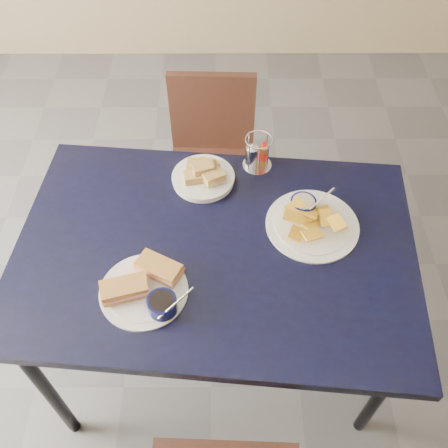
{
  "coord_description": "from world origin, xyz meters",
  "views": [
    {
      "loc": [
        0.05,
        -0.78,
        2.09
      ],
      "look_at": [
        0.05,
        0.23,
        0.82
      ],
      "focal_mm": 40.0,
      "sensor_mm": 36.0,
      "label": 1
    }
  ],
  "objects_px": {
    "plantain_plate": "(310,219)",
    "condiment_caddy": "(256,155)",
    "dining_table": "(215,257)",
    "sandwich_plate": "(146,288)",
    "chair_far": "(212,150)",
    "bread_basket": "(203,176)"
  },
  "relations": [
    {
      "from": "condiment_caddy",
      "to": "chair_far",
      "type": "bearing_deg",
      "value": 114.94
    },
    {
      "from": "sandwich_plate",
      "to": "plantain_plate",
      "type": "xyz_separation_m",
      "value": [
        0.53,
        0.27,
        -0.01
      ]
    },
    {
      "from": "chair_far",
      "to": "sandwich_plate",
      "type": "bearing_deg",
      "value": -101.1
    },
    {
      "from": "sandwich_plate",
      "to": "bread_basket",
      "type": "distance_m",
      "value": 0.5
    },
    {
      "from": "dining_table",
      "to": "plantain_plate",
      "type": "xyz_separation_m",
      "value": [
        0.32,
        0.1,
        0.08
      ]
    },
    {
      "from": "chair_far",
      "to": "bread_basket",
      "type": "distance_m",
      "value": 0.55
    },
    {
      "from": "dining_table",
      "to": "sandwich_plate",
      "type": "xyz_separation_m",
      "value": [
        -0.21,
        -0.17,
        0.08
      ]
    },
    {
      "from": "chair_far",
      "to": "plantain_plate",
      "type": "xyz_separation_m",
      "value": [
        0.35,
        -0.66,
        0.29
      ]
    },
    {
      "from": "sandwich_plate",
      "to": "condiment_caddy",
      "type": "bearing_deg",
      "value": 56.83
    },
    {
      "from": "chair_far",
      "to": "bread_basket",
      "type": "relative_size",
      "value": 3.65
    },
    {
      "from": "bread_basket",
      "to": "plantain_plate",
      "type": "bearing_deg",
      "value": -28.5
    },
    {
      "from": "plantain_plate",
      "to": "condiment_caddy",
      "type": "bearing_deg",
      "value": 121.7
    },
    {
      "from": "chair_far",
      "to": "sandwich_plate",
      "type": "height_order",
      "value": "sandwich_plate"
    },
    {
      "from": "condiment_caddy",
      "to": "dining_table",
      "type": "bearing_deg",
      "value": -111.77
    },
    {
      "from": "bread_basket",
      "to": "condiment_caddy",
      "type": "height_order",
      "value": "condiment_caddy"
    },
    {
      "from": "plantain_plate",
      "to": "bread_basket",
      "type": "bearing_deg",
      "value": 151.5
    },
    {
      "from": "bread_basket",
      "to": "condiment_caddy",
      "type": "relative_size",
      "value": 1.67
    },
    {
      "from": "condiment_caddy",
      "to": "plantain_plate",
      "type": "bearing_deg",
      "value": -58.3
    },
    {
      "from": "chair_far",
      "to": "sandwich_plate",
      "type": "distance_m",
      "value": 1.0
    },
    {
      "from": "dining_table",
      "to": "chair_far",
      "type": "xyz_separation_m",
      "value": [
        -0.03,
        0.76,
        -0.22
      ]
    },
    {
      "from": "sandwich_plate",
      "to": "bread_basket",
      "type": "relative_size",
      "value": 1.34
    },
    {
      "from": "dining_table",
      "to": "plantain_plate",
      "type": "bearing_deg",
      "value": 17.51
    }
  ]
}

